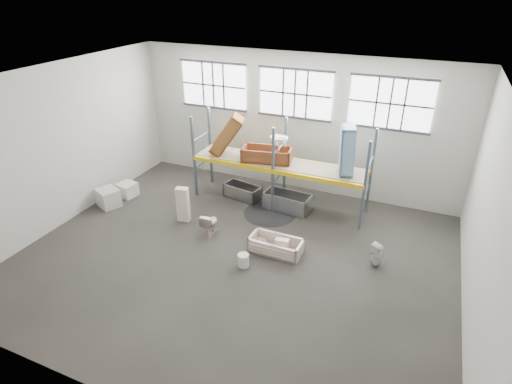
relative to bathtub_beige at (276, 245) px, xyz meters
The scene contains 34 objects.
floor 1.23m from the bathtub_beige, 144.98° to the right, with size 12.00×10.00×0.10m, color #45413B.
ceiling 4.97m from the bathtub_beige, 144.98° to the right, with size 12.00×10.00×0.10m, color silver.
wall_back 5.02m from the bathtub_beige, 102.66° to the left, with size 12.00×0.10×5.00m, color beige.
wall_front 6.25m from the bathtub_beige, 99.70° to the right, with size 12.00×0.10×5.00m, color #ABA99D.
wall_left 7.42m from the bathtub_beige, behind, with size 0.10×10.00×5.00m, color #B0AFA4.
wall_right 5.60m from the bathtub_beige, ahead, with size 0.10×10.00×5.00m, color beige.
window_left 6.85m from the bathtub_beige, 134.50° to the left, with size 2.60×0.04×1.60m, color white.
window_mid 5.52m from the bathtub_beige, 102.98° to the left, with size 2.60×0.04×1.60m, color white.
window_right 5.87m from the bathtub_beige, 62.44° to the left, with size 2.60×0.04×1.60m, color white.
rack_upright_la 4.73m from the bathtub_beige, 150.92° to the left, with size 0.08×0.08×3.00m, color slate.
rack_upright_lb 5.40m from the bathtub_beige, 139.39° to the left, with size 0.08×0.08×3.00m, color slate.
rack_upright_ma 2.74m from the bathtub_beige, 113.89° to the left, with size 0.08×0.08×3.00m, color slate.
rack_upright_mb 3.77m from the bathtub_beige, 106.02° to the left, with size 0.08×0.08×3.00m, color slate.
rack_upright_ra 3.26m from the bathtub_beige, 47.62° to the left, with size 0.08×0.08×3.00m, color slate.
rack_upright_rb 4.17m from the bathtub_beige, 59.39° to the left, with size 0.08×0.08×3.00m, color slate.
rack_beam_front 2.74m from the bathtub_beige, 113.89° to the left, with size 6.00×0.10×0.14m, color yellow.
rack_beam_back 3.77m from the bathtub_beige, 106.02° to the left, with size 6.00×0.10×0.14m, color yellow.
shelf_deck 3.27m from the bathtub_beige, 109.21° to the left, with size 5.90×1.10×0.03m, color gray.
wet_patch 2.25m from the bathtub_beige, 115.96° to the left, with size 1.80×1.80×0.00m, color black.
bathtub_beige is the anchor object (origin of this frame).
cistern_spare 0.18m from the bathtub_beige, ahead, with size 0.40×0.19×0.38m, color beige.
sink_in_tub 0.55m from the bathtub_beige, behind, with size 0.45×0.45×0.16m, color beige.
toilet_beige 2.28m from the bathtub_beige, behind, with size 0.40×0.70×0.71m, color beige.
cistern_tall 3.49m from the bathtub_beige, behind, with size 0.38×0.25×1.19m, color #F3DCC8.
toilet_white 2.85m from the bathtub_beige, 10.33° to the left, with size 0.32×0.32×0.70m, color white.
steel_tub_left 3.56m from the bathtub_beige, 130.71° to the left, with size 1.34×0.62×0.49m, color #9A9CA1, non-canonical shape.
steel_tub_right 2.59m from the bathtub_beige, 102.00° to the left, with size 1.61×0.75×0.59m, color #A8ACB0, non-canonical shape.
rust_tub_flat 3.50m from the bathtub_beige, 117.12° to the left, with size 1.68×0.79×0.47m, color brown, non-canonical shape.
rust_tub_tilted 4.54m from the bathtub_beige, 136.43° to the left, with size 1.53×0.72×0.43m, color olive, non-canonical shape.
sink_on_shelf 3.37m from the bathtub_beige, 109.74° to the left, with size 0.58×0.45×0.52m, color white.
blue_tub_upright 3.74m from the bathtub_beige, 65.34° to the left, with size 1.54×0.72×0.43m, color #76A6C6, non-canonical shape.
bucket 1.14m from the bathtub_beige, 121.51° to the right, with size 0.32×0.32×0.38m, color silver.
carton_near 6.41m from the bathtub_beige, behind, with size 0.74×0.63×0.63m, color beige.
carton_far 6.38m from the bathtub_beige, 169.63° to the left, with size 0.60×0.60×0.50m, color silver.
Camera 1 is at (4.42, -8.78, 7.22)m, focal length 29.21 mm.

